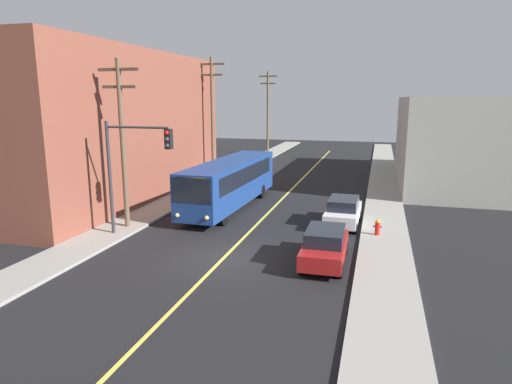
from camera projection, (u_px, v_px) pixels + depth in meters
The scene contains 14 objects.
ground_plane at pixel (224, 258), 20.81m from camera, with size 120.00×120.00×0.00m, color black.
sidewalk_left at pixel (175, 201), 32.11m from camera, with size 2.50×90.00×0.15m, color gray.
sidewalk_right at pixel (384, 214), 28.33m from camera, with size 2.50×90.00×0.15m, color gray.
lane_stripe_center at pixel (288, 193), 34.95m from camera, with size 0.16×60.00×0.01m, color #D8CC4C.
building_left_brick at pixel (98, 126), 33.08m from camera, with size 10.00×22.94×10.59m.
building_right_warehouse at pixel (473, 141), 38.46m from camera, with size 12.00×20.09×7.39m.
city_bus at pixel (230, 181), 30.02m from camera, with size 3.00×12.23×3.20m.
parked_car_red at pixel (325, 245), 19.96m from camera, with size 1.85×4.42×1.62m.
parked_car_white at pixel (343, 211), 26.02m from camera, with size 1.91×4.44×1.62m.
utility_pole_near at pixel (122, 136), 24.42m from camera, with size 2.40×0.28×9.24m.
utility_pole_mid at pixel (212, 114), 39.01m from camera, with size 2.40×0.28×10.61m.
utility_pole_far at pixel (268, 109), 57.81m from camera, with size 2.40×0.28×10.49m.
traffic_signal_left_corner at pixel (135, 158), 22.96m from camera, with size 3.75×0.48×6.00m.
fire_hydrant at pixel (377, 227), 23.75m from camera, with size 0.44×0.26×0.84m.
Camera 1 is at (6.71, -18.61, 7.30)m, focal length 31.33 mm.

